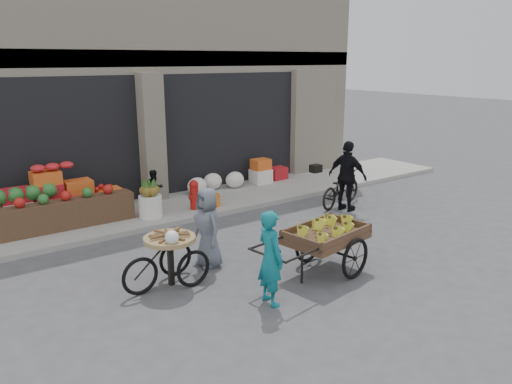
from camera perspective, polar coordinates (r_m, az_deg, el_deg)
ground at (r=9.07m, az=2.16°, el=-8.36°), size 80.00×80.00×0.00m
sidewalk at (r=12.34m, az=-9.69°, el=-1.87°), size 18.00×2.20×0.12m
building at (r=15.46m, az=-16.99°, el=13.53°), size 14.00×6.45×7.00m
fruit_display at (r=11.61m, az=-21.46°, el=-0.65°), size 3.10×1.12×1.24m
pineapple_bin at (r=11.51m, az=-11.97°, el=-1.61°), size 0.52×0.52×0.50m
fire_hydrant at (r=11.90m, az=-7.09°, el=-0.18°), size 0.22×0.22×0.71m
orange_bucket at (r=12.16m, az=-4.88°, el=-0.93°), size 0.32×0.32×0.30m
right_bay_goods at (r=14.03m, az=-1.29°, el=1.86°), size 3.35×0.60×0.70m
seated_person at (r=12.14m, az=-11.48°, el=0.34°), size 0.51×0.43×0.93m
banana_cart at (r=8.56m, az=7.81°, el=-4.69°), size 2.52×1.32×1.00m
vendor_woman at (r=7.47m, az=1.66°, el=-7.52°), size 0.39×0.56×1.47m
tricycle_cart at (r=8.23m, az=-9.82°, el=-6.84°), size 1.44×0.89×0.95m
vendor_grey at (r=8.85m, az=-5.53°, el=-4.04°), size 0.48×0.72×1.44m
bicycle at (r=12.72m, az=9.66°, el=0.46°), size 1.81×1.03×0.90m
cyclist at (r=12.21m, az=10.41°, el=1.78°), size 0.67×1.08×1.71m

